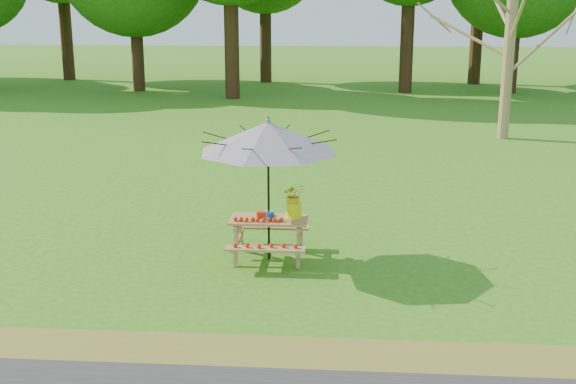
{
  "coord_description": "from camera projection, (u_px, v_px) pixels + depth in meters",
  "views": [
    {
      "loc": [
        3.89,
        -10.15,
        3.89
      ],
      "look_at": [
        3.1,
        0.5,
        1.1
      ],
      "focal_mm": 45.0,
      "sensor_mm": 36.0,
      "label": 1
    }
  ],
  "objects": [
    {
      "name": "tomatoes_row",
      "position": [
        258.0,
        219.0,
        11.0
      ],
      "size": [
        0.77,
        0.13,
        0.07
      ],
      "primitive_type": null,
      "color": "red",
      "rests_on": "picnic_table"
    },
    {
      "name": "picnic_table",
      "position": [
        269.0,
        240.0,
        11.26
      ],
      "size": [
        1.2,
        1.32,
        0.67
      ],
      "color": "#A86F4C",
      "rests_on": "ground"
    },
    {
      "name": "drygrass_strip",
      "position": [
        1.0,
        350.0,
        8.36
      ],
      "size": [
        120.0,
        1.2,
        0.01
      ],
      "primitive_type": "cube",
      "color": "olive",
      "rests_on": "ground"
    },
    {
      "name": "flower_bucket",
      "position": [
        294.0,
        199.0,
        11.15
      ],
      "size": [
        0.38,
        0.35,
        0.54
      ],
      "color": "#F8FF0D",
      "rests_on": "picnic_table"
    },
    {
      "name": "ground",
      "position": [
        84.0,
        266.0,
        11.06
      ],
      "size": [
        120.0,
        120.0,
        0.0
      ],
      "primitive_type": "plane",
      "color": "#3B7115",
      "rests_on": "ground"
    },
    {
      "name": "patio_umbrella",
      "position": [
        268.0,
        137.0,
        10.85
      ],
      "size": [
        2.6,
        2.6,
        2.25
      ],
      "color": "black",
      "rests_on": "ground"
    },
    {
      "name": "produce_bins",
      "position": [
        267.0,
        215.0,
        11.16
      ],
      "size": [
        0.28,
        0.4,
        0.13
      ],
      "color": "red",
      "rests_on": "picnic_table"
    }
  ]
}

